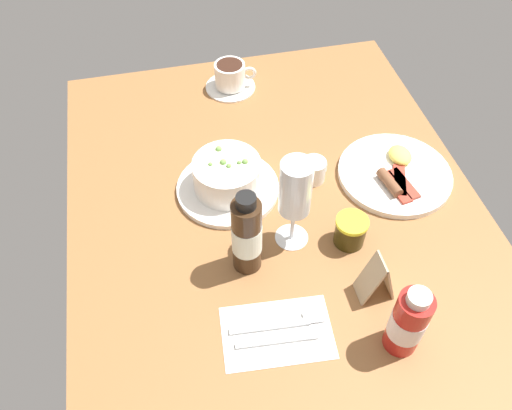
{
  "coord_description": "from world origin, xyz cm",
  "views": [
    {
      "loc": [
        65.23,
        -19.64,
        82.9
      ],
      "look_at": [
        3.28,
        -5.46,
        7.91
      ],
      "focal_mm": 36.99,
      "sensor_mm": 36.0,
      "label": 1
    }
  ],
  "objects_px": {
    "jam_jar": "(350,231)",
    "sauce_bottle_red": "(408,322)",
    "coffee_cup": "(230,77)",
    "breakfast_plate": "(395,173)",
    "wine_glass": "(295,191)",
    "porridge_bowl": "(227,177)",
    "creamer_jug": "(314,170)",
    "sauce_bottle_brown": "(247,235)",
    "cutlery_setting": "(280,332)",
    "menu_card": "(378,277)"
  },
  "relations": [
    {
      "from": "sauce_bottle_brown",
      "to": "coffee_cup",
      "type": "bearing_deg",
      "value": 172.2
    },
    {
      "from": "porridge_bowl",
      "to": "creamer_jug",
      "type": "xyz_separation_m",
      "value": [
        0.01,
        0.18,
        -0.01
      ]
    },
    {
      "from": "sauce_bottle_red",
      "to": "breakfast_plate",
      "type": "bearing_deg",
      "value": 158.63
    },
    {
      "from": "creamer_jug",
      "to": "wine_glass",
      "type": "relative_size",
      "value": 0.3
    },
    {
      "from": "cutlery_setting",
      "to": "creamer_jug",
      "type": "xyz_separation_m",
      "value": [
        -0.33,
        0.16,
        0.02
      ]
    },
    {
      "from": "cutlery_setting",
      "to": "creamer_jug",
      "type": "height_order",
      "value": "creamer_jug"
    },
    {
      "from": "cutlery_setting",
      "to": "breakfast_plate",
      "type": "height_order",
      "value": "breakfast_plate"
    },
    {
      "from": "breakfast_plate",
      "to": "cutlery_setting",
      "type": "bearing_deg",
      "value": -47.98
    },
    {
      "from": "cutlery_setting",
      "to": "wine_glass",
      "type": "height_order",
      "value": "wine_glass"
    },
    {
      "from": "coffee_cup",
      "to": "menu_card",
      "type": "height_order",
      "value": "menu_card"
    },
    {
      "from": "jam_jar",
      "to": "breakfast_plate",
      "type": "bearing_deg",
      "value": 132.62
    },
    {
      "from": "porridge_bowl",
      "to": "cutlery_setting",
      "type": "distance_m",
      "value": 0.35
    },
    {
      "from": "creamer_jug",
      "to": "sauce_bottle_brown",
      "type": "height_order",
      "value": "sauce_bottle_brown"
    },
    {
      "from": "sauce_bottle_brown",
      "to": "breakfast_plate",
      "type": "relative_size",
      "value": 0.78
    },
    {
      "from": "jam_jar",
      "to": "sauce_bottle_red",
      "type": "bearing_deg",
      "value": 3.25
    },
    {
      "from": "cutlery_setting",
      "to": "coffee_cup",
      "type": "height_order",
      "value": "coffee_cup"
    },
    {
      "from": "creamer_jug",
      "to": "sauce_bottle_brown",
      "type": "distance_m",
      "value": 0.27
    },
    {
      "from": "creamer_jug",
      "to": "menu_card",
      "type": "distance_m",
      "value": 0.29
    },
    {
      "from": "porridge_bowl",
      "to": "creamer_jug",
      "type": "relative_size",
      "value": 3.55
    },
    {
      "from": "cutlery_setting",
      "to": "wine_glass",
      "type": "bearing_deg",
      "value": 158.95
    },
    {
      "from": "sauce_bottle_red",
      "to": "creamer_jug",
      "type": "bearing_deg",
      "value": -175.45
    },
    {
      "from": "porridge_bowl",
      "to": "cutlery_setting",
      "type": "height_order",
      "value": "porridge_bowl"
    },
    {
      "from": "coffee_cup",
      "to": "creamer_jug",
      "type": "relative_size",
      "value": 2.13
    },
    {
      "from": "coffee_cup",
      "to": "sauce_bottle_brown",
      "type": "distance_m",
      "value": 0.54
    },
    {
      "from": "porridge_bowl",
      "to": "sauce_bottle_brown",
      "type": "xyz_separation_m",
      "value": [
        0.19,
        0.0,
        0.05
      ]
    },
    {
      "from": "creamer_jug",
      "to": "wine_glass",
      "type": "height_order",
      "value": "wine_glass"
    },
    {
      "from": "creamer_jug",
      "to": "sauce_bottle_brown",
      "type": "bearing_deg",
      "value": -45.47
    },
    {
      "from": "coffee_cup",
      "to": "breakfast_plate",
      "type": "height_order",
      "value": "coffee_cup"
    },
    {
      "from": "sauce_bottle_red",
      "to": "breakfast_plate",
      "type": "xyz_separation_m",
      "value": [
        -0.36,
        0.14,
        -0.06
      ]
    },
    {
      "from": "creamer_jug",
      "to": "sauce_bottle_red",
      "type": "xyz_separation_m",
      "value": [
        0.4,
        0.03,
        0.04
      ]
    },
    {
      "from": "porridge_bowl",
      "to": "sauce_bottle_red",
      "type": "bearing_deg",
      "value": 28.13
    },
    {
      "from": "cutlery_setting",
      "to": "coffee_cup",
      "type": "bearing_deg",
      "value": 175.87
    },
    {
      "from": "sauce_bottle_red",
      "to": "coffee_cup",
      "type": "bearing_deg",
      "value": -169.18
    },
    {
      "from": "porridge_bowl",
      "to": "cutlery_setting",
      "type": "bearing_deg",
      "value": 4.01
    },
    {
      "from": "menu_card",
      "to": "coffee_cup",
      "type": "bearing_deg",
      "value": -168.09
    },
    {
      "from": "jam_jar",
      "to": "sauce_bottle_red",
      "type": "distance_m",
      "value": 0.22
    },
    {
      "from": "porridge_bowl",
      "to": "breakfast_plate",
      "type": "xyz_separation_m",
      "value": [
        0.04,
        0.36,
        -0.03
      ]
    },
    {
      "from": "cutlery_setting",
      "to": "coffee_cup",
      "type": "relative_size",
      "value": 1.54
    },
    {
      "from": "coffee_cup",
      "to": "creamer_jug",
      "type": "distance_m",
      "value": 0.37
    },
    {
      "from": "porridge_bowl",
      "to": "sauce_bottle_brown",
      "type": "height_order",
      "value": "sauce_bottle_brown"
    },
    {
      "from": "wine_glass",
      "to": "breakfast_plate",
      "type": "xyz_separation_m",
      "value": [
        -0.11,
        0.26,
        -0.13
      ]
    },
    {
      "from": "wine_glass",
      "to": "breakfast_plate",
      "type": "distance_m",
      "value": 0.31
    },
    {
      "from": "sauce_bottle_brown",
      "to": "menu_card",
      "type": "height_order",
      "value": "sauce_bottle_brown"
    },
    {
      "from": "porridge_bowl",
      "to": "coffee_cup",
      "type": "xyz_separation_m",
      "value": [
        -0.34,
        0.07,
        -0.01
      ]
    },
    {
      "from": "menu_card",
      "to": "creamer_jug",
      "type": "bearing_deg",
      "value": -175.2
    },
    {
      "from": "sauce_bottle_brown",
      "to": "wine_glass",
      "type": "bearing_deg",
      "value": 111.97
    },
    {
      "from": "coffee_cup",
      "to": "wine_glass",
      "type": "bearing_deg",
      "value": 2.8
    },
    {
      "from": "porridge_bowl",
      "to": "wine_glass",
      "type": "height_order",
      "value": "wine_glass"
    },
    {
      "from": "wine_glass",
      "to": "coffee_cup",
      "type": "bearing_deg",
      "value": -177.2
    },
    {
      "from": "menu_card",
      "to": "jam_jar",
      "type": "bearing_deg",
      "value": -177.25
    }
  ]
}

